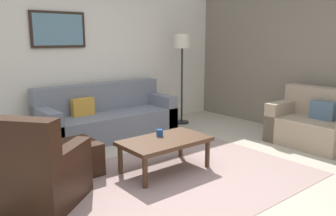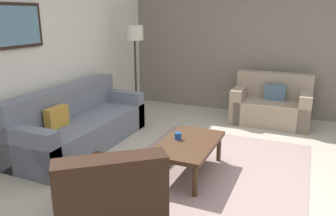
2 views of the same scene
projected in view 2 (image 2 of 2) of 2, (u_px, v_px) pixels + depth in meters
ground_plane at (210, 176)px, 4.01m from camera, size 8.00×8.00×0.00m
rear_partition at (35, 51)px, 4.62m from camera, size 6.00×0.12×2.80m
stone_feature_panel at (258, 41)px, 6.26m from camera, size 0.12×5.20×2.80m
area_rug at (210, 176)px, 4.01m from camera, size 3.04×2.24×0.01m
couch_main at (77, 126)px, 4.90m from camera, size 2.29×0.86×0.88m
couch_loveseat at (271, 106)px, 5.95m from camera, size 0.81×1.33×0.88m
ottoman at (103, 182)px, 3.46m from camera, size 0.56×0.56×0.40m
coffee_table at (188, 146)px, 4.01m from camera, size 1.10×0.64×0.41m
cup at (178, 136)px, 4.07m from camera, size 0.08×0.08×0.08m
lamp_standing at (135, 42)px, 5.94m from camera, size 0.32×0.32×1.71m
framed_artwork at (14, 26)px, 4.14m from camera, size 0.89×0.04×0.57m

